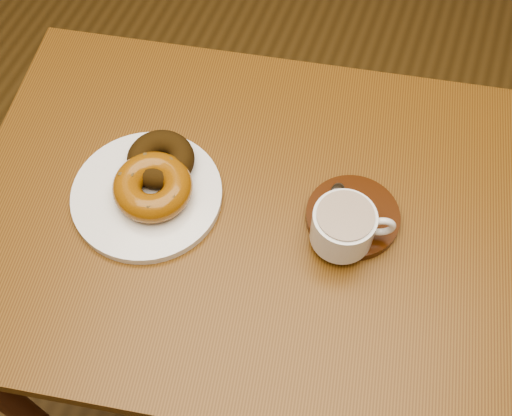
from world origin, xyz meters
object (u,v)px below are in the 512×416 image
(donut_plate, at_px, (147,195))
(saucer, at_px, (353,217))
(cafe_table, at_px, (245,249))
(coffee_cup, at_px, (344,226))

(donut_plate, height_order, saucer, same)
(donut_plate, xyz_separation_m, saucer, (0.31, 0.07, 0.00))
(cafe_table, xyz_separation_m, donut_plate, (-0.15, -0.03, 0.14))
(donut_plate, distance_m, coffee_cup, 0.31)
(donut_plate, xyz_separation_m, coffee_cup, (0.31, 0.03, 0.04))
(saucer, bearing_deg, coffee_cup, -97.82)
(cafe_table, xyz_separation_m, saucer, (0.16, 0.04, 0.14))
(cafe_table, bearing_deg, saucer, 5.29)
(cafe_table, height_order, saucer, saucer)
(donut_plate, bearing_deg, coffee_cup, 4.73)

